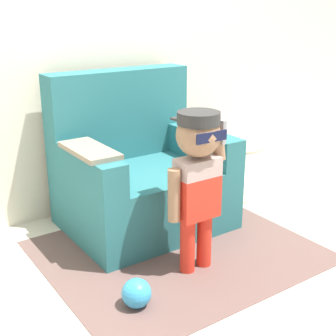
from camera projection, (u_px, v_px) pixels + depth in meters
ground_plane at (131, 238)px, 3.09m from camera, size 10.00×10.00×0.00m
wall_back at (78, 30)px, 3.17m from camera, size 10.00×0.05×2.60m
armchair at (139, 174)px, 3.21m from camera, size 1.06×0.85×1.04m
person_child at (197, 168)px, 2.53m from camera, size 0.38×0.28×0.93m
side_table at (236, 166)px, 3.64m from camera, size 0.42×0.42×0.45m
rug at (178, 250)px, 2.92m from camera, size 1.59×1.36×0.01m
toy_ball at (137, 293)px, 2.36m from camera, size 0.15×0.15×0.15m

